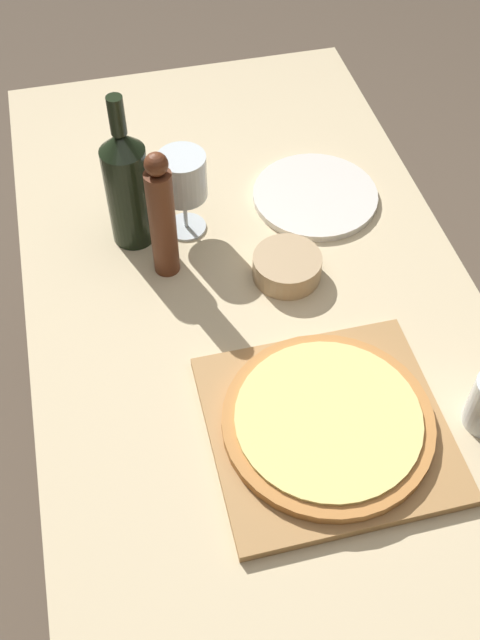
% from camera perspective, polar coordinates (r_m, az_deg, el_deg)
% --- Properties ---
extents(ground_plane, '(12.00, 12.00, 0.00)m').
position_cam_1_polar(ground_plane, '(1.96, 1.07, -14.41)').
color(ground_plane, brown).
extents(dining_table, '(0.80, 1.60, 0.77)m').
position_cam_1_polar(dining_table, '(1.38, 1.48, -2.59)').
color(dining_table, '#CCB78E').
rests_on(dining_table, ground_plane).
extents(cutting_board, '(0.36, 0.34, 0.02)m').
position_cam_1_polar(cutting_board, '(1.17, 6.62, -8.16)').
color(cutting_board, '#A87A47').
rests_on(cutting_board, dining_table).
extents(pizza, '(0.32, 0.32, 0.02)m').
position_cam_1_polar(pizza, '(1.16, 6.71, -7.63)').
color(pizza, '#BC7A3D').
rests_on(pizza, cutting_board).
extents(wine_bottle, '(0.08, 0.08, 0.31)m').
position_cam_1_polar(wine_bottle, '(1.37, -8.59, 10.08)').
color(wine_bottle, black).
rests_on(wine_bottle, dining_table).
extents(pepper_mill, '(0.05, 0.05, 0.26)m').
position_cam_1_polar(pepper_mill, '(1.30, -5.96, 7.76)').
color(pepper_mill, '#5B2D19').
rests_on(pepper_mill, dining_table).
extents(wine_glass, '(0.09, 0.09, 0.17)m').
position_cam_1_polar(wine_glass, '(1.38, -4.39, 10.70)').
color(wine_glass, silver).
rests_on(wine_glass, dining_table).
extents(small_bowl, '(0.12, 0.12, 0.05)m').
position_cam_1_polar(small_bowl, '(1.36, 3.60, 4.09)').
color(small_bowl, tan).
rests_on(small_bowl, dining_table).
extents(dinner_plate, '(0.25, 0.25, 0.01)m').
position_cam_1_polar(dinner_plate, '(1.52, 5.75, 9.41)').
color(dinner_plate, silver).
rests_on(dinner_plate, dining_table).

